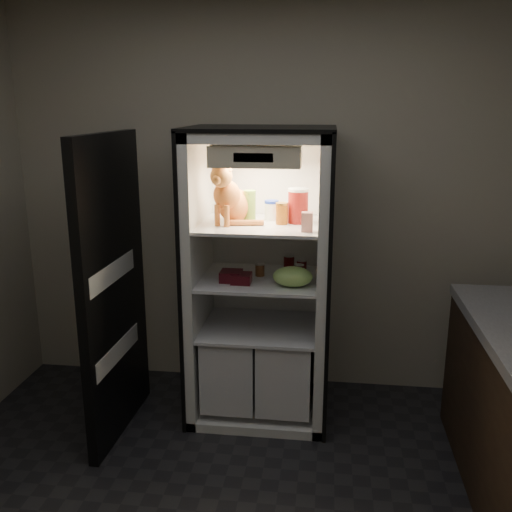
{
  "coord_description": "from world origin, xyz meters",
  "views": [
    {
      "loc": [
        0.42,
        -2.1,
        2.01
      ],
      "look_at": [
        -0.02,
        1.32,
        1.08
      ],
      "focal_mm": 40.0,
      "sensor_mm": 36.0,
      "label": 1
    }
  ],
  "objects": [
    {
      "name": "room_shell",
      "position": [
        0.0,
        0.0,
        1.62
      ],
      "size": [
        3.6,
        3.6,
        3.6
      ],
      "color": "white",
      "rests_on": "floor"
    },
    {
      "name": "refrigerator",
      "position": [
        0.0,
        1.38,
        0.79
      ],
      "size": [
        0.9,
        0.72,
        1.88
      ],
      "color": "white",
      "rests_on": "floor"
    },
    {
      "name": "fridge_door",
      "position": [
        -0.85,
        1.01,
        0.91
      ],
      "size": [
        0.09,
        0.87,
        1.85
      ],
      "rotation": [
        0.0,
        0.0,
        -0.03
      ],
      "color": "black",
      "rests_on": "floor"
    },
    {
      "name": "tabby_cat",
      "position": [
        -0.18,
        1.32,
        1.44
      ],
      "size": [
        0.33,
        0.4,
        0.4
      ],
      "rotation": [
        0.0,
        0.0,
        -0.31
      ],
      "color": "#B75617",
      "rests_on": "refrigerator"
    },
    {
      "name": "parmesan_shaker",
      "position": [
        -0.07,
        1.36,
        1.39
      ],
      "size": [
        0.08,
        0.08,
        0.2
      ],
      "color": "#227D28",
      "rests_on": "refrigerator"
    },
    {
      "name": "mayo_tub",
      "position": [
        0.06,
        1.44,
        1.35
      ],
      "size": [
        0.09,
        0.09,
        0.13
      ],
      "color": "white",
      "rests_on": "refrigerator"
    },
    {
      "name": "salsa_jar",
      "position": [
        0.14,
        1.32,
        1.36
      ],
      "size": [
        0.08,
        0.08,
        0.13
      ],
      "color": "maroon",
      "rests_on": "refrigerator"
    },
    {
      "name": "pepper_jar",
      "position": [
        0.23,
        1.37,
        1.4
      ],
      "size": [
        0.13,
        0.13,
        0.21
      ],
      "color": "#A31519",
      "rests_on": "refrigerator"
    },
    {
      "name": "cream_carton",
      "position": [
        0.3,
        1.14,
        1.35
      ],
      "size": [
        0.06,
        0.06,
        0.11
      ],
      "primitive_type": "cube",
      "color": "white",
      "rests_on": "refrigerator"
    },
    {
      "name": "soda_can_a",
      "position": [
        0.18,
        1.41,
        1.0
      ],
      "size": [
        0.07,
        0.07,
        0.13
      ],
      "color": "black",
      "rests_on": "refrigerator"
    },
    {
      "name": "soda_can_b",
      "position": [
        0.26,
        1.34,
        1.0
      ],
      "size": [
        0.06,
        0.06,
        0.12
      ],
      "color": "black",
      "rests_on": "refrigerator"
    },
    {
      "name": "soda_can_c",
      "position": [
        0.25,
        1.26,
        1.0
      ],
      "size": [
        0.06,
        0.06,
        0.11
      ],
      "color": "black",
      "rests_on": "refrigerator"
    },
    {
      "name": "condiment_jar",
      "position": [
        -0.0,
        1.36,
        0.98
      ],
      "size": [
        0.06,
        0.06,
        0.08
      ],
      "color": "brown",
      "rests_on": "refrigerator"
    },
    {
      "name": "grape_bag",
      "position": [
        0.22,
        1.17,
        1.0
      ],
      "size": [
        0.24,
        0.18,
        0.12
      ],
      "primitive_type": "ellipsoid",
      "color": "#88CA5E",
      "rests_on": "refrigerator"
    },
    {
      "name": "berry_box_left",
      "position": [
        -0.17,
        1.23,
        0.97
      ],
      "size": [
        0.13,
        0.13,
        0.07
      ],
      "primitive_type": "cube",
      "color": "#530D17",
      "rests_on": "refrigerator"
    },
    {
      "name": "berry_box_right",
      "position": [
        -0.1,
        1.19,
        0.97
      ],
      "size": [
        0.12,
        0.12,
        0.06
      ],
      "primitive_type": "cube",
      "color": "#530D17",
      "rests_on": "refrigerator"
    }
  ]
}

